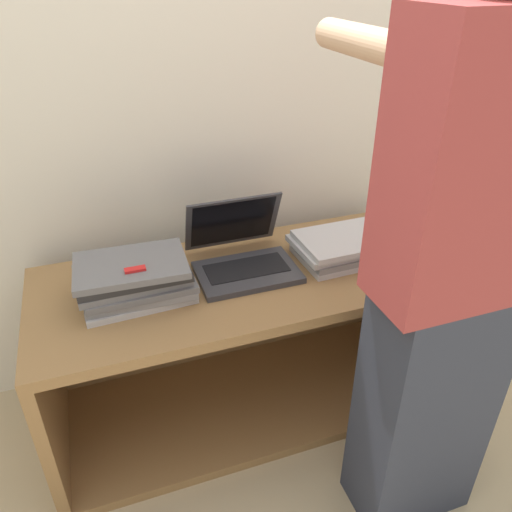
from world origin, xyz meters
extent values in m
plane|color=tan|center=(0.00, 0.00, 0.00)|extent=(12.00, 12.00, 0.00)
cube|color=silver|center=(0.00, 0.68, 1.20)|extent=(8.00, 0.05, 2.40)
cube|color=olive|center=(0.00, 0.29, 0.56)|extent=(1.38, 0.57, 0.04)
cube|color=olive|center=(0.00, 0.29, 0.02)|extent=(1.38, 0.57, 0.04)
cube|color=olive|center=(-0.67, 0.29, 0.29)|extent=(0.04, 0.57, 0.51)
cube|color=olive|center=(0.67, 0.29, 0.29)|extent=(0.04, 0.57, 0.51)
cube|color=olive|center=(0.00, 0.55, 0.29)|extent=(1.31, 0.04, 0.51)
cube|color=#333338|center=(0.00, 0.29, 0.59)|extent=(0.33, 0.22, 0.02)
cube|color=black|center=(0.00, 0.29, 0.60)|extent=(0.27, 0.12, 0.00)
cube|color=#333338|center=(0.00, 0.44, 0.70)|extent=(0.33, 0.09, 0.21)
cube|color=black|center=(0.00, 0.44, 0.70)|extent=(0.29, 0.08, 0.18)
cube|color=#B7B7BC|center=(-0.35, 0.29, 0.59)|extent=(0.34, 0.24, 0.02)
cube|color=gray|center=(-0.35, 0.29, 0.61)|extent=(0.33, 0.23, 0.02)
cube|color=slate|center=(-0.35, 0.28, 0.63)|extent=(0.33, 0.23, 0.02)
cube|color=slate|center=(-0.36, 0.29, 0.65)|extent=(0.34, 0.24, 0.02)
cube|color=#232326|center=(-0.36, 0.29, 0.67)|extent=(0.33, 0.22, 0.02)
cube|color=slate|center=(-0.36, 0.28, 0.69)|extent=(0.33, 0.23, 0.02)
cube|color=#B7B7BC|center=(0.36, 0.29, 0.59)|extent=(0.33, 0.23, 0.02)
cube|color=gray|center=(0.36, 0.29, 0.61)|extent=(0.33, 0.23, 0.02)
cube|color=#B7B7BC|center=(0.35, 0.29, 0.63)|extent=(0.33, 0.23, 0.02)
cube|color=#B7B7BC|center=(0.36, 0.28, 0.65)|extent=(0.33, 0.23, 0.02)
cube|color=#2D3342|center=(0.34, -0.25, 0.39)|extent=(0.34, 0.20, 0.78)
cube|color=#993838|center=(0.34, -0.25, 1.09)|extent=(0.40, 0.20, 0.62)
cylinder|color=#DBAD89|center=(0.18, 0.01, 1.31)|extent=(0.07, 0.32, 0.07)
cylinder|color=#DBAD89|center=(0.50, 0.01, 1.31)|extent=(0.07, 0.32, 0.07)
cube|color=red|center=(-0.36, 0.23, 0.71)|extent=(0.06, 0.02, 0.01)
camera|label=1|loc=(-0.43, -1.02, 1.46)|focal=35.00mm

